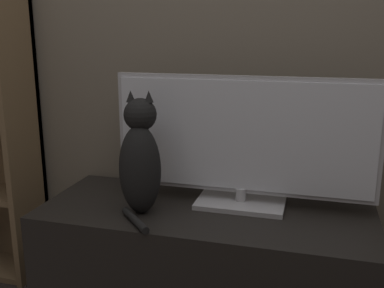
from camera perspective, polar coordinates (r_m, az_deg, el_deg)
The scene contains 4 objects.
wall_back at distance 2.03m, azimuth 4.14°, elevation 15.95°, with size 4.80×0.05×2.60m.
tv_stand at distance 1.97m, azimuth 1.64°, elevation -15.36°, with size 1.36×0.56×0.53m.
tv at distance 1.83m, azimuth 6.43°, elevation 0.29°, with size 1.07×0.22×0.54m.
cat at distance 1.77m, azimuth -6.59°, elevation -2.07°, with size 0.20×0.30×0.49m.
Camera 1 is at (0.41, -0.77, 1.24)m, focal length 42.00 mm.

